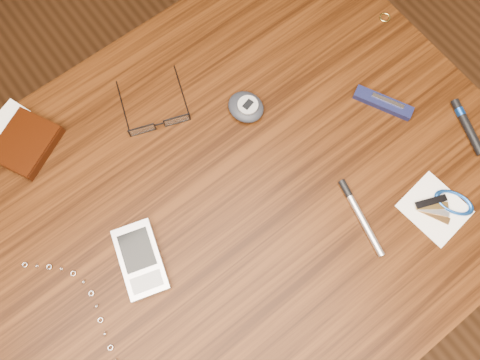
% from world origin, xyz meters
% --- Properties ---
extents(ground, '(3.80, 3.80, 0.00)m').
position_xyz_m(ground, '(0.00, 0.00, 0.00)').
color(ground, '#472814').
rests_on(ground, ground).
extents(desk, '(1.00, 0.70, 0.75)m').
position_xyz_m(desk, '(0.00, 0.00, 0.65)').
color(desk, '#371A08').
rests_on(desk, ground).
extents(wallet_and_card, '(0.12, 0.15, 0.02)m').
position_xyz_m(wallet_and_card, '(-0.15, 0.27, 0.76)').
color(wallet_and_card, black).
rests_on(wallet_and_card, desk).
extents(eyeglasses, '(0.13, 0.13, 0.02)m').
position_xyz_m(eyeglasses, '(0.04, 0.17, 0.76)').
color(eyeglasses, black).
rests_on(eyeglasses, desk).
extents(gold_ring, '(0.02, 0.02, 0.00)m').
position_xyz_m(gold_ring, '(0.47, 0.10, 0.75)').
color(gold_ring, '#E1D069').
rests_on(gold_ring, desk).
extents(pda_phone, '(0.09, 0.12, 0.02)m').
position_xyz_m(pda_phone, '(-0.11, 0.01, 0.76)').
color(pda_phone, '#B8B8BC').
rests_on(pda_phone, desk).
extents(pedometer, '(0.07, 0.07, 0.03)m').
position_xyz_m(pedometer, '(0.17, 0.11, 0.76)').
color(pedometer, black).
rests_on(pedometer, desk).
extents(notepad_keys, '(0.11, 0.10, 0.01)m').
position_xyz_m(notepad_keys, '(0.31, -0.21, 0.75)').
color(notepad_keys, white).
rests_on(notepad_keys, desk).
extents(pocket_knife, '(0.06, 0.10, 0.01)m').
position_xyz_m(pocket_knife, '(0.35, -0.02, 0.76)').
color(pocket_knife, '#111736').
rests_on(pocket_knife, desk).
extents(silver_pen, '(0.04, 0.13, 0.01)m').
position_xyz_m(silver_pen, '(0.20, -0.14, 0.76)').
color(silver_pen, silver).
rests_on(silver_pen, desk).
extents(black_blue_pen, '(0.05, 0.10, 0.01)m').
position_xyz_m(black_blue_pen, '(0.43, -0.14, 0.76)').
color(black_blue_pen, black).
rests_on(black_blue_pen, desk).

